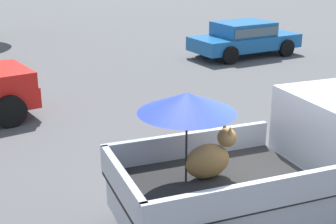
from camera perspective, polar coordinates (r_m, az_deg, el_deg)
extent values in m
plane|color=#4C4C4F|center=(7.94, 12.85, -12.22)|extent=(80.00, 80.00, 0.00)
cylinder|color=black|center=(9.43, 18.61, -4.88)|extent=(0.81, 0.32, 0.80)
cylinder|color=black|center=(7.79, -1.95, -8.95)|extent=(0.81, 0.32, 0.80)
cube|color=#9EA3AD|center=(7.66, 13.16, -8.56)|extent=(5.09, 2.07, 0.50)
cube|color=black|center=(7.00, 5.42, -8.30)|extent=(2.90, 1.99, 0.06)
cube|color=#9EA3AD|center=(7.65, 2.39, -3.87)|extent=(2.80, 0.25, 0.40)
cube|color=#9EA3AD|center=(6.18, 9.36, -9.96)|extent=(2.80, 0.25, 0.40)
cube|color=#9EA3AD|center=(6.45, -5.42, -8.48)|extent=(0.20, 1.84, 0.40)
ellipsoid|color=olive|center=(6.96, 4.66, -5.78)|extent=(0.70, 0.36, 0.52)
sphere|color=olive|center=(6.96, 6.96, -2.99)|extent=(0.30, 0.30, 0.28)
cone|color=olive|center=(6.98, 6.69, -1.70)|extent=(0.09, 0.09, 0.12)
cone|color=olive|center=(6.84, 7.32, -2.13)|extent=(0.09, 0.09, 0.12)
cylinder|color=black|center=(6.72, 2.17, -4.06)|extent=(0.03, 0.03, 1.07)
cone|color=#1E33B7|center=(6.50, 2.24, 1.11)|extent=(1.43, 1.43, 0.28)
cylinder|color=black|center=(11.97, -18.10, 0.10)|extent=(0.80, 0.46, 0.76)
cylinder|color=black|center=(20.78, 10.44, 8.25)|extent=(0.69, 0.35, 0.66)
cylinder|color=black|center=(19.49, 13.75, 7.33)|extent=(0.69, 0.35, 0.66)
cylinder|color=black|center=(19.18, 4.16, 7.64)|extent=(0.69, 0.35, 0.66)
cylinder|color=black|center=(17.78, 7.32, 6.65)|extent=(0.69, 0.35, 0.66)
cube|color=#195999|center=(19.23, 9.03, 8.16)|extent=(4.56, 2.57, 0.52)
cube|color=#195999|center=(19.08, 8.87, 9.61)|extent=(2.37, 1.98, 0.56)
cube|color=#4C606B|center=(19.08, 8.87, 9.61)|extent=(2.33, 2.05, 0.32)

